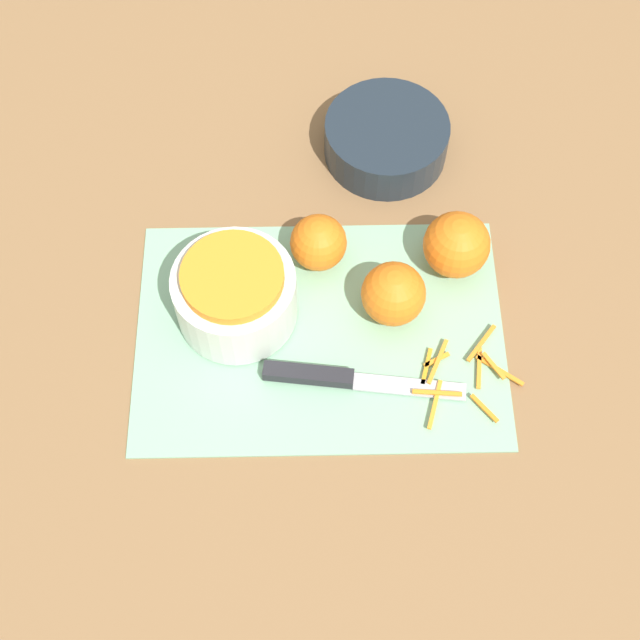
% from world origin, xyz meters
% --- Properties ---
extents(ground_plane, '(4.00, 4.00, 0.00)m').
position_xyz_m(ground_plane, '(0.00, 0.00, 0.00)').
color(ground_plane, olive).
extents(cutting_board, '(0.45, 0.32, 0.01)m').
position_xyz_m(cutting_board, '(0.00, 0.00, 0.00)').
color(cutting_board, '#84B793').
rests_on(cutting_board, ground_plane).
extents(bowl_speckled, '(0.15, 0.15, 0.09)m').
position_xyz_m(bowl_speckled, '(-0.10, 0.03, 0.05)').
color(bowl_speckled, silver).
rests_on(bowl_speckled, cutting_board).
extents(bowl_dark, '(0.17, 0.17, 0.06)m').
position_xyz_m(bowl_dark, '(0.09, 0.28, 0.03)').
color(bowl_dark, '#1E2833').
rests_on(bowl_dark, ground_plane).
extents(knife, '(0.24, 0.05, 0.02)m').
position_xyz_m(knife, '(0.01, -0.06, 0.01)').
color(knife, '#232328').
rests_on(knife, cutting_board).
extents(orange_left, '(0.08, 0.08, 0.08)m').
position_xyz_m(orange_left, '(0.09, 0.03, 0.05)').
color(orange_left, orange).
rests_on(orange_left, cutting_board).
extents(orange_right, '(0.08, 0.08, 0.08)m').
position_xyz_m(orange_right, '(0.17, 0.10, 0.05)').
color(orange_right, orange).
rests_on(orange_right, cutting_board).
extents(orange_back, '(0.07, 0.07, 0.07)m').
position_xyz_m(orange_back, '(0.00, 0.11, 0.04)').
color(orange_back, orange).
rests_on(orange_back, cutting_board).
extents(peel_pile, '(0.13, 0.14, 0.01)m').
position_xyz_m(peel_pile, '(0.17, -0.06, 0.01)').
color(peel_pile, orange).
rests_on(peel_pile, cutting_board).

